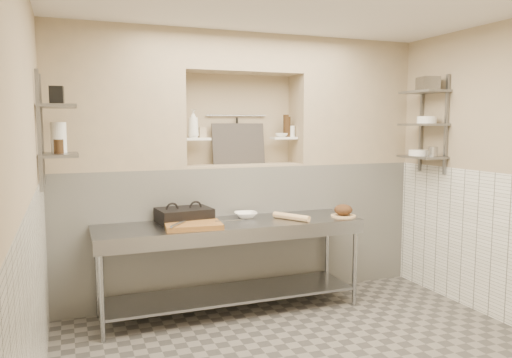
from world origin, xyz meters
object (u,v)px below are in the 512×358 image
mixing_bowl (246,215)px  bottle_soap (193,124)px  panini_press (184,215)px  jug_left (59,137)px  rolling_pin (291,217)px  bowl_alcove (281,135)px  cutting_board (193,225)px  bread_loaf (343,210)px  prep_table (231,248)px

mixing_bowl → bottle_soap: bearing=141.5°
panini_press → jug_left: (-1.11, -0.16, 0.77)m
rolling_pin → bottle_soap: 1.40m
panini_press → rolling_pin: size_ratio=1.30×
bottle_soap → bowl_alcove: size_ratio=2.11×
cutting_board → bottle_soap: (0.17, 0.66, 0.94)m
cutting_board → bowl_alcove: size_ratio=3.70×
cutting_board → mixing_bowl: bearing=25.7°
panini_press → jug_left: 1.36m
panini_press → cutting_board: bearing=-92.6°
bread_loaf → mixing_bowl: bearing=162.8°
prep_table → jug_left: bearing=179.2°
mixing_bowl → bottle_soap: 1.09m
prep_table → panini_press: panini_press is taller
panini_press → bottle_soap: bottle_soap is taller
rolling_pin → bread_loaf: bearing=-2.4°
panini_press → bread_loaf: (1.61, -0.29, 0.00)m
prep_table → bread_loaf: bread_loaf is taller
mixing_bowl → rolling_pin: 0.47m
cutting_board → jug_left: size_ratio=2.00×
prep_table → rolling_pin: rolling_pin is taller
bread_loaf → bowl_alcove: bearing=121.5°
cutting_board → bowl_alcove: (1.18, 0.67, 0.81)m
panini_press → cutting_board: size_ratio=1.06×
panini_press → mixing_bowl: bearing=-5.6°
jug_left → mixing_bowl: bearing=5.4°
bread_loaf → rolling_pin: bearing=177.6°
panini_press → bread_loaf: panini_press is taller
rolling_pin → bowl_alcove: 1.04m
bottle_soap → bowl_alcove: bottle_soap is taller
bread_loaf → jug_left: size_ratio=0.74×
mixing_bowl → jug_left: 1.94m
prep_table → bottle_soap: bearing=112.8°
rolling_pin → bread_loaf: bread_loaf is taller
jug_left → bottle_soap: bearing=21.9°
rolling_pin → jug_left: size_ratio=1.62×
panini_press → rolling_pin: 1.06m
bread_loaf → jug_left: jug_left is taller
bread_loaf → bowl_alcove: (-0.41, 0.67, 0.76)m
bottle_soap → mixing_bowl: bearing=-38.5°
bread_loaf → prep_table: bearing=174.6°
rolling_pin → bottle_soap: bottle_soap is taller
prep_table → panini_press: size_ratio=4.78×
bottle_soap → panini_press: bearing=-117.7°
bottle_soap → bowl_alcove: 1.02m
rolling_pin → jug_left: (-2.14, 0.11, 0.81)m
cutting_board → bread_loaf: bread_loaf is taller
mixing_bowl → bowl_alcove: 1.05m
cutting_board → mixing_bowl: size_ratio=2.18×
rolling_pin → bread_loaf: 0.58m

